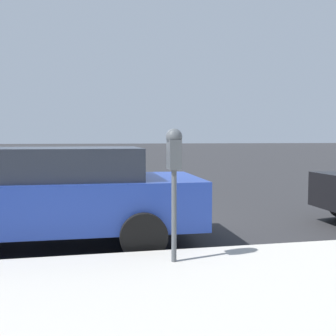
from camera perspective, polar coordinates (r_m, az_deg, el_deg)
The scene contains 3 objects.
ground_plane at distance 7.27m, azimuth -10.95°, elevation -8.61°, with size 220.00×220.00×0.00m, color #2B2B2D.
parking_meter at distance 4.52m, azimuth 0.88°, elevation 1.11°, with size 0.21×0.19×1.56m.
car_blue at distance 6.13m, azimuth -18.75°, elevation -3.66°, with size 2.07×5.02×1.48m.
Camera 1 is at (-7.09, 0.07, 1.62)m, focal length 42.00 mm.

